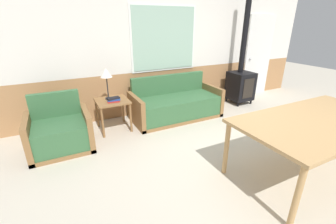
{
  "coord_description": "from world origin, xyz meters",
  "views": [
    {
      "loc": [
        -2.4,
        -1.72,
        1.85
      ],
      "look_at": [
        -0.95,
        1.15,
        0.56
      ],
      "focal_mm": 24.0,
      "sensor_mm": 36.0,
      "label": 1
    }
  ],
  "objects": [
    {
      "name": "dining_table",
      "position": [
        0.35,
        -0.34,
        0.7
      ],
      "size": [
        2.08,
        1.08,
        0.76
      ],
      "color": "tan",
      "rests_on": "ground_plane"
    },
    {
      "name": "wall_back",
      "position": [
        -0.02,
        2.63,
        1.36
      ],
      "size": [
        7.2,
        0.09,
        2.7
      ],
      "color": "#AD7A4C",
      "rests_on": "ground_plane"
    },
    {
      "name": "side_table",
      "position": [
        -1.59,
        2.09,
        0.47
      ],
      "size": [
        0.55,
        0.55,
        0.57
      ],
      "color": "olive",
      "rests_on": "ground_plane"
    },
    {
      "name": "couch",
      "position": [
        -0.31,
        2.06,
        0.26
      ],
      "size": [
        1.81,
        0.8,
        0.83
      ],
      "color": "olive",
      "rests_on": "ground_plane"
    },
    {
      "name": "table_lamp",
      "position": [
        -1.63,
        2.18,
        1.01
      ],
      "size": [
        0.21,
        0.21,
        0.55
      ],
      "color": "#262628",
      "rests_on": "side_table"
    },
    {
      "name": "armchair",
      "position": [
        -2.5,
        1.78,
        0.26
      ],
      "size": [
        0.89,
        0.75,
        0.83
      ],
      "rotation": [
        0.0,
        0.0,
        0.05
      ],
      "color": "olive",
      "rests_on": "ground_plane"
    },
    {
      "name": "ground_plane",
      "position": [
        0.0,
        0.0,
        0.0
      ],
      "size": [
        16.0,
        16.0,
        0.0
      ],
      "primitive_type": "plane",
      "color": "beige"
    },
    {
      "name": "book_stack",
      "position": [
        -1.59,
        1.99,
        0.6
      ],
      "size": [
        0.23,
        0.16,
        0.08
      ],
      "color": "#B22823",
      "rests_on": "side_table"
    },
    {
      "name": "entry_door",
      "position": [
        2.41,
        2.57,
        1.01
      ],
      "size": [
        0.87,
        0.09,
        2.02
      ],
      "color": "white",
      "rests_on": "ground_plane"
    },
    {
      "name": "wood_stove",
      "position": [
        1.5,
        2.17,
        0.58
      ],
      "size": [
        0.51,
        0.53,
        2.54
      ],
      "color": "black",
      "rests_on": "ground_plane"
    }
  ]
}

